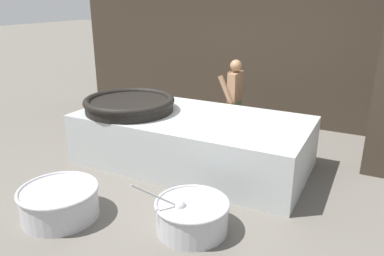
{
  "coord_description": "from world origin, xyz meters",
  "views": [
    {
      "loc": [
        2.57,
        -5.01,
        2.59
      ],
      "look_at": [
        0.0,
        0.0,
        0.61
      ],
      "focal_mm": 35.0,
      "sensor_mm": 36.0,
      "label": 1
    }
  ],
  "objects_px": {
    "prep_bowl_vegetables": "(192,214)",
    "prep_bowl_meat": "(60,201)",
    "cook": "(234,98)",
    "giant_wok_near": "(129,104)"
  },
  "relations": [
    {
      "from": "prep_bowl_meat",
      "to": "prep_bowl_vegetables",
      "type": "bearing_deg",
      "value": 17.17
    },
    {
      "from": "giant_wok_near",
      "to": "prep_bowl_meat",
      "type": "xyz_separation_m",
      "value": [
        0.32,
        -1.95,
        -0.71
      ]
    },
    {
      "from": "prep_bowl_vegetables",
      "to": "prep_bowl_meat",
      "type": "relative_size",
      "value": 0.98
    },
    {
      "from": "prep_bowl_meat",
      "to": "giant_wok_near",
      "type": "bearing_deg",
      "value": 99.37
    },
    {
      "from": "cook",
      "to": "prep_bowl_meat",
      "type": "height_order",
      "value": "cook"
    },
    {
      "from": "giant_wok_near",
      "to": "prep_bowl_meat",
      "type": "distance_m",
      "value": 2.1
    },
    {
      "from": "cook",
      "to": "prep_bowl_meat",
      "type": "distance_m",
      "value": 3.58
    },
    {
      "from": "cook",
      "to": "prep_bowl_meat",
      "type": "xyz_separation_m",
      "value": [
        -0.96,
        -3.39,
        -0.61
      ]
    },
    {
      "from": "cook",
      "to": "prep_bowl_vegetables",
      "type": "relative_size",
      "value": 1.61
    },
    {
      "from": "prep_bowl_meat",
      "to": "cook",
      "type": "bearing_deg",
      "value": 74.24
    }
  ]
}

